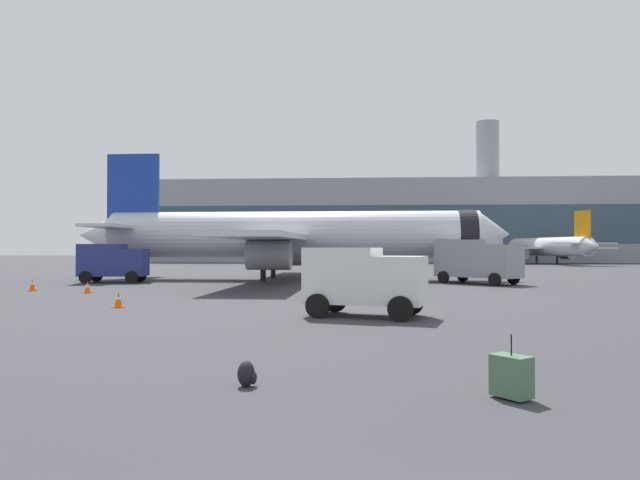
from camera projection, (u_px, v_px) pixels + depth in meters
The scene contains 12 objects.
airplane_at_gate at pixel (290, 235), 47.34m from camera, with size 35.66×32.09×10.50m.
airplane_taxiing at pixel (542, 247), 94.99m from camera, with size 24.89×27.31×8.14m.
service_truck at pixel (113, 261), 43.36m from camera, with size 4.98×2.90×2.90m.
fuel_truck at pixel (477, 259), 41.80m from camera, with size 5.99×5.89×3.20m.
cargo_van at pixel (364, 278), 21.74m from camera, with size 4.78×3.31×2.60m.
safety_cone_near at pixel (397, 272), 52.34m from camera, with size 0.44×0.44×0.78m.
safety_cone_mid at pixel (32, 285), 34.81m from camera, with size 0.44×0.44×0.76m.
safety_cone_far at pixel (118, 300), 25.02m from camera, with size 0.44×0.44×0.70m.
safety_cone_outer at pixel (87, 287), 33.20m from camera, with size 0.44×0.44×0.65m.
rolling_suitcase at pixel (511, 376), 9.83m from camera, with size 0.72×0.75×1.10m.
traveller_backpack at pixel (247, 374), 10.70m from camera, with size 0.36×0.40×0.48m.
terminal_building at pixel (394, 222), 113.84m from camera, with size 92.97×20.02×27.39m.
Camera 1 is at (-0.36, -3.64, 2.56)m, focal length 32.43 mm.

